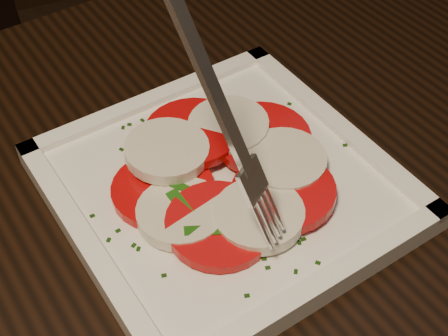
# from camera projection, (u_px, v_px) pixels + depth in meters

# --- Properties ---
(table) EXTENTS (1.24, 0.85, 0.75)m
(table) POSITION_uv_depth(u_px,v_px,m) (347.00, 297.00, 0.54)
(table) COLOR black
(table) RESTS_ON ground
(plate) EXTENTS (0.25, 0.25, 0.01)m
(plate) POSITION_uv_depth(u_px,v_px,m) (224.00, 188.00, 0.48)
(plate) COLOR white
(plate) RESTS_ON table
(caprese_salad) EXTENTS (0.21, 0.20, 0.02)m
(caprese_salad) POSITION_uv_depth(u_px,v_px,m) (224.00, 173.00, 0.47)
(caprese_salad) COLOR red
(caprese_salad) RESTS_ON plate
(fork) EXTENTS (0.07, 0.09, 0.19)m
(fork) POSITION_uv_depth(u_px,v_px,m) (206.00, 106.00, 0.36)
(fork) COLOR white
(fork) RESTS_ON caprese_salad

